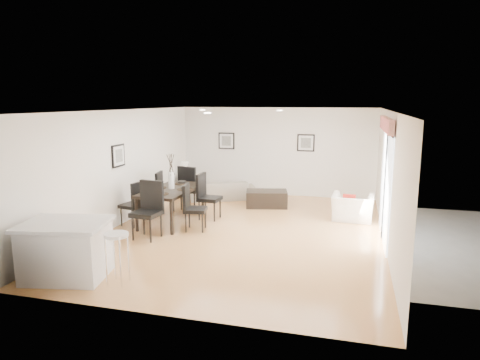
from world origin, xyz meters
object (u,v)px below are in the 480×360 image
(dining_chair_efar, at_px, (206,194))
(bar_stool, at_px, (116,240))
(dining_chair_wfar, at_px, (155,191))
(dining_table, at_px, (172,192))
(kitchen_island, at_px, (66,250))
(dining_chair_wnear, at_px, (135,201))
(armchair, at_px, (353,208))
(side_table, at_px, (186,186))
(dining_chair_enear, at_px, (191,205))
(sofa, at_px, (222,190))
(dining_chair_head, at_px, (149,206))
(dining_chair_foot, at_px, (190,185))
(coffee_table, at_px, (267,199))

(dining_chair_efar, relative_size, bar_stool, 1.35)
(dining_chair_wfar, xyz_separation_m, dining_chair_efar, (1.39, -0.01, 0.01))
(dining_table, xyz_separation_m, kitchen_island, (-0.34, -3.51, -0.26))
(dining_chair_wnear, relative_size, kitchen_island, 0.69)
(armchair, distance_m, dining_chair_wnear, 5.25)
(dining_chair_wfar, height_order, side_table, dining_chair_wfar)
(dining_chair_wfar, xyz_separation_m, kitchen_island, (0.35, -4.02, -0.14))
(dining_table, relative_size, dining_chair_enear, 1.89)
(dining_table, bearing_deg, dining_chair_wnear, -141.85)
(sofa, xyz_separation_m, dining_chair_head, (-0.44, -3.85, 0.41))
(sofa, height_order, dining_chair_foot, dining_chair_foot)
(dining_chair_foot, bearing_deg, sofa, -97.44)
(dining_chair_enear, xyz_separation_m, bar_stool, (-0.10, -3.00, 0.13))
(dining_chair_efar, height_order, bar_stool, dining_chair_efar)
(sofa, relative_size, dining_chair_foot, 1.59)
(bar_stool, bearing_deg, dining_chair_wnear, 113.48)
(dining_chair_foot, bearing_deg, dining_chair_wfar, 57.24)
(sofa, relative_size, armchair, 1.93)
(dining_chair_wnear, xyz_separation_m, kitchen_island, (0.36, -3.00, -0.11))
(dining_chair_head, distance_m, coffee_table, 3.83)
(armchair, xyz_separation_m, dining_chair_head, (-4.22, -2.48, 0.36))
(dining_chair_wfar, distance_m, coffee_table, 3.07)
(dining_chair_wfar, relative_size, bar_stool, 1.33)
(dining_chair_efar, xyz_separation_m, side_table, (-1.47, 2.29, -0.33))
(sofa, height_order, dining_chair_head, dining_chair_head)
(sofa, xyz_separation_m, dining_chair_efar, (0.24, -2.14, 0.36))
(dining_chair_wnear, xyz_separation_m, dining_chair_wfar, (0.01, 1.02, 0.04))
(dining_chair_wfar, height_order, bar_stool, dining_chair_wfar)
(sofa, relative_size, dining_chair_efar, 1.67)
(dining_table, relative_size, dining_chair_wfar, 1.80)
(sofa, distance_m, armchair, 4.02)
(dining_table, relative_size, dining_chair_wnear, 1.90)
(dining_table, relative_size, coffee_table, 1.79)
(dining_chair_efar, xyz_separation_m, bar_stool, (-0.09, -4.01, 0.09))
(dining_chair_wfar, bearing_deg, dining_chair_efar, 80.42)
(armchair, relative_size, bar_stool, 1.17)
(side_table, bearing_deg, dining_chair_foot, -64.19)
(dining_chair_wnear, distance_m, bar_stool, 3.27)
(sofa, xyz_separation_m, dining_chair_wfar, (-1.15, -2.13, 0.35))
(dining_chair_head, height_order, coffee_table, dining_chair_head)
(armchair, height_order, side_table, armchair)
(coffee_table, bearing_deg, dining_chair_wfar, -161.60)
(sofa, relative_size, dining_table, 0.95)
(dining_table, height_order, dining_chair_wfar, dining_chair_wfar)
(sofa, height_order, dining_chair_efar, dining_chair_efar)
(sofa, distance_m, coffee_table, 1.57)
(dining_chair_wnear, bearing_deg, sofa, 171.99)
(sofa, height_order, dining_chair_wfar, dining_chair_wfar)
(armchair, height_order, kitchen_island, kitchen_island)
(dining_table, bearing_deg, coffee_table, 49.33)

